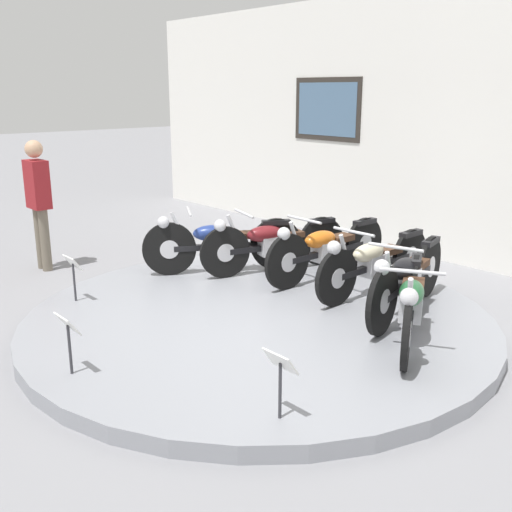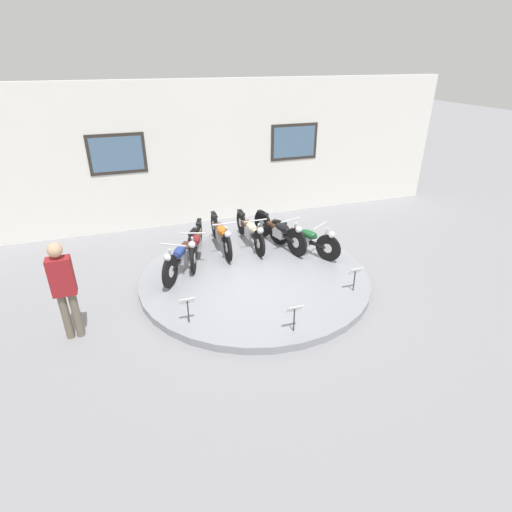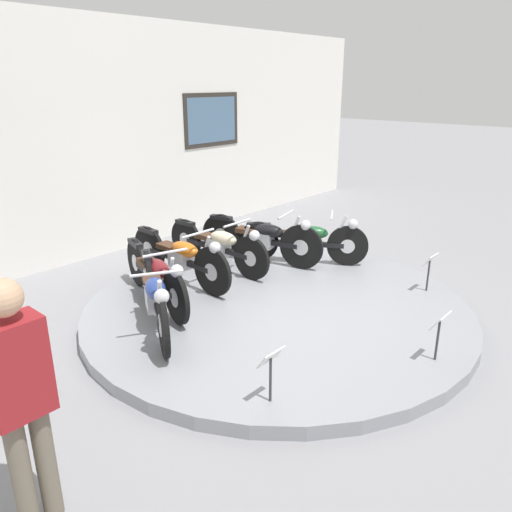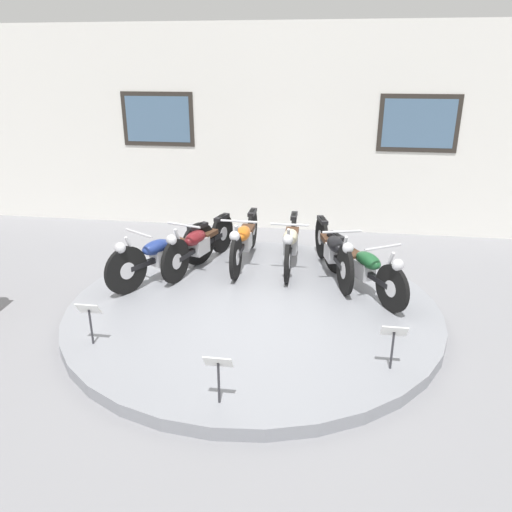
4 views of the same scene
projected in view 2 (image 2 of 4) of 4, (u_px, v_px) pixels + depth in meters
The scene contains 13 objects.
ground_plane at pixel (255, 280), 8.48m from camera, with size 60.00×60.00×0.00m, color gray.
display_platform at pixel (255, 277), 8.45m from camera, with size 4.78×4.78×0.15m, color gray.
back_wall at pixel (211, 154), 10.79m from camera, with size 14.00×0.22×3.76m.
motorcycle_blue at pixel (182, 254), 8.35m from camera, with size 1.08×1.76×0.81m.
motorcycle_maroon at pixel (196, 243), 8.90m from camera, with size 0.70×1.92×0.80m.
motorcycle_orange at pixel (221, 234), 9.33m from camera, with size 0.54×2.01×0.80m.
motorcycle_cream at pixel (250, 230), 9.54m from camera, with size 0.54×1.97×0.79m.
motorcycle_black at pixel (280, 231), 9.47m from camera, with size 0.66×1.97×0.81m.
motorcycle_green at pixel (304, 238), 9.17m from camera, with size 1.07×1.70×0.78m.
info_placard_front_left at pixel (187, 304), 6.74m from camera, with size 0.26×0.11×0.51m.
info_placard_front_centre at pixel (294, 312), 6.53m from camera, with size 0.26×0.11×0.51m.
info_placard_front_right at pixel (355, 274), 7.67m from camera, with size 0.26×0.11×0.51m.
visitor_standing at pixel (64, 286), 6.35m from camera, with size 0.36×0.23×1.75m.
Camera 2 is at (-2.33, -6.96, 4.29)m, focal length 28.00 mm.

